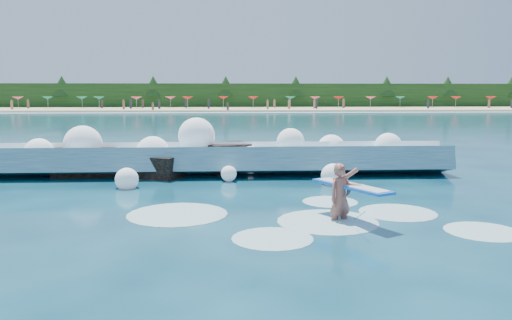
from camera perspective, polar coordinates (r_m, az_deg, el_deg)
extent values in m
plane|color=#07283D|center=(13.55, -5.92, -6.23)|extent=(200.00, 200.00, 0.00)
cube|color=tan|center=(91.19, -3.54, 5.80)|extent=(140.00, 20.00, 0.40)
cube|color=silver|center=(80.20, -3.60, 5.43)|extent=(140.00, 5.00, 0.08)
cube|color=black|center=(101.14, -3.51, 7.30)|extent=(140.00, 4.00, 5.00)
cube|color=teal|center=(20.07, -4.33, -0.30)|extent=(18.31, 2.79, 1.53)
cube|color=white|center=(20.81, -4.29, 1.25)|extent=(18.31, 1.29, 0.71)
cube|color=black|center=(21.04, -18.88, -0.37)|extent=(2.57, 2.06, 1.28)
cube|color=black|center=(19.66, -11.06, -0.93)|extent=(2.19, 2.00, 0.99)
cube|color=black|center=(20.64, -3.17, 0.00)|extent=(2.50, 2.36, 1.38)
imported|color=#9E5749|center=(12.82, 9.64, -4.38)|extent=(0.78, 0.67, 1.80)
cube|color=blue|center=(12.87, 10.84, -2.96)|extent=(1.68, 2.42, 0.06)
cube|color=silver|center=(12.87, 10.84, -2.89)|extent=(1.49, 2.20, 0.06)
cylinder|color=black|center=(11.76, 11.77, -6.25)|extent=(0.01, 0.91, 0.43)
sphere|color=white|center=(21.40, -23.54, 0.74)|extent=(1.16, 1.16, 1.16)
sphere|color=white|center=(20.97, -19.17, 1.68)|extent=(1.51, 1.51, 1.51)
sphere|color=white|center=(20.42, -11.69, 0.76)|extent=(1.37, 1.37, 1.37)
sphere|color=white|center=(20.42, -6.80, 2.76)|extent=(1.49, 1.49, 1.49)
sphere|color=white|center=(19.74, -0.62, 0.03)|extent=(1.09, 1.09, 1.09)
sphere|color=white|center=(20.17, 3.97, 2.03)|extent=(1.14, 1.14, 1.14)
sphere|color=white|center=(21.14, 8.59, 1.28)|extent=(1.19, 1.19, 1.19)
sphere|color=white|center=(20.90, 14.87, 1.51)|extent=(1.10, 1.10, 1.10)
sphere|color=white|center=(17.69, -14.55, -2.17)|extent=(0.81, 0.81, 0.81)
sphere|color=white|center=(18.41, -3.14, -1.57)|extent=(0.58, 0.58, 0.58)
sphere|color=white|center=(18.00, 8.82, -1.79)|extent=(0.88, 0.88, 0.88)
ellipsoid|color=silver|center=(12.90, 8.19, -6.98)|extent=(2.61, 2.61, 0.13)
ellipsoid|color=silver|center=(11.36, 1.89, -8.94)|extent=(1.88, 1.88, 0.09)
ellipsoid|color=silver|center=(14.25, 15.89, -5.79)|extent=(2.13, 2.13, 0.11)
ellipsoid|color=silver|center=(13.69, -8.96, -6.13)|extent=(2.75, 2.75, 0.14)
ellipsoid|color=silver|center=(15.20, 8.47, -4.73)|extent=(1.68, 1.68, 0.08)
ellipsoid|color=silver|center=(13.05, 24.56, -7.45)|extent=(1.82, 1.82, 0.09)
cone|color=#D94062|center=(100.09, -25.56, 6.41)|extent=(2.00, 2.00, 0.50)
cone|color=#137764|center=(99.23, -22.72, 6.56)|extent=(2.00, 2.00, 0.50)
cone|color=#137764|center=(98.09, -19.28, 6.72)|extent=(2.00, 2.00, 0.50)
cone|color=#137764|center=(96.14, -17.51, 6.79)|extent=(2.00, 2.00, 0.50)
cone|color=#D94062|center=(92.19, -13.51, 6.90)|extent=(2.00, 2.00, 0.50)
cone|color=#D94062|center=(94.85, -9.76, 7.02)|extent=(2.00, 2.00, 0.50)
cone|color=red|center=(91.73, -7.83, 7.04)|extent=(2.00, 2.00, 0.50)
cone|color=red|center=(95.09, -3.75, 7.12)|extent=(2.00, 2.00, 0.50)
cone|color=red|center=(92.93, -0.33, 7.12)|extent=(2.00, 2.00, 0.50)
cone|color=#137764|center=(95.16, 3.95, 7.12)|extent=(2.00, 2.00, 0.50)
cone|color=#D94062|center=(93.50, 6.76, 7.07)|extent=(2.00, 2.00, 0.50)
cone|color=red|center=(94.91, 9.41, 7.03)|extent=(2.00, 2.00, 0.50)
cone|color=#D94062|center=(96.00, 12.97, 6.94)|extent=(2.00, 2.00, 0.50)
cone|color=#137764|center=(101.19, 16.16, 6.87)|extent=(2.00, 2.00, 0.50)
cone|color=red|center=(100.96, 19.53, 6.73)|extent=(2.00, 2.00, 0.50)
cone|color=red|center=(102.32, 21.88, 6.62)|extent=(2.00, 2.00, 0.50)
cone|color=red|center=(106.26, 25.23, 6.47)|extent=(2.00, 2.00, 0.50)
cube|color=#3F332D|center=(88.21, -16.09, 6.04)|extent=(0.35, 0.22, 1.40)
cube|color=#8C664C|center=(89.32, 5.44, 6.34)|extent=(0.35, 0.22, 1.45)
cube|color=#262633|center=(101.51, 25.78, 5.77)|extent=(0.35, 0.22, 1.43)
cube|color=brown|center=(97.04, 10.02, 6.41)|extent=(0.35, 0.22, 1.62)
cube|color=#3F332D|center=(89.68, 3.49, 6.36)|extent=(0.35, 0.22, 1.45)
cube|color=#8C664C|center=(86.84, 1.68, 6.33)|extent=(0.35, 0.22, 1.44)
cube|color=#262633|center=(88.66, -12.23, 6.20)|extent=(0.35, 0.22, 1.47)
cube|color=brown|center=(96.58, 22.90, 5.89)|extent=(0.35, 0.22, 1.52)
cube|color=#3F332D|center=(86.27, -19.19, 5.69)|extent=(0.35, 0.22, 1.47)
cube|color=#8C664C|center=(97.03, 9.17, 6.42)|extent=(0.35, 0.22, 1.56)
cube|color=#262633|center=(94.28, 2.12, 6.46)|extent=(0.35, 0.22, 1.53)
cube|color=brown|center=(99.79, -21.82, 5.97)|extent=(0.35, 0.22, 1.46)
cube|color=#3F332D|center=(93.25, 21.28, 5.88)|extent=(0.35, 0.22, 1.36)
cube|color=#8C664C|center=(90.15, 12.84, 6.18)|extent=(0.35, 0.22, 1.42)
cube|color=#262633|center=(93.48, 26.00, 5.44)|extent=(0.35, 0.22, 1.39)
cube|color=brown|center=(95.02, 19.09, 6.06)|extent=(0.35, 0.22, 1.54)
cube|color=#3F332D|center=(89.53, -14.37, 6.17)|extent=(0.35, 0.22, 1.55)
cube|color=#8C664C|center=(94.70, -26.95, 5.59)|extent=(0.35, 0.22, 1.35)
cube|color=#262633|center=(95.69, -12.90, 6.27)|extent=(0.35, 0.22, 1.46)
cube|color=#3F332D|center=(96.77, 8.15, 6.40)|extent=(0.35, 0.22, 1.44)
cube|color=#8C664C|center=(92.23, 14.84, 6.17)|extent=(0.35, 0.22, 1.49)
cube|color=#262633|center=(95.12, -18.55, 6.04)|extent=(0.35, 0.22, 1.40)
cube|color=brown|center=(97.56, -16.66, 6.18)|extent=(0.35, 0.22, 1.51)
cube|color=#3F332D|center=(84.11, -11.61, 6.11)|extent=(0.35, 0.22, 1.39)
cube|color=#8C664C|center=(84.02, 10.97, 5.91)|extent=(0.35, 0.22, 1.40)
cube|color=#262633|center=(95.68, -18.27, 6.07)|extent=(0.35, 0.22, 1.44)
cube|color=brown|center=(107.23, 24.89, 5.90)|extent=(0.35, 0.22, 1.50)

